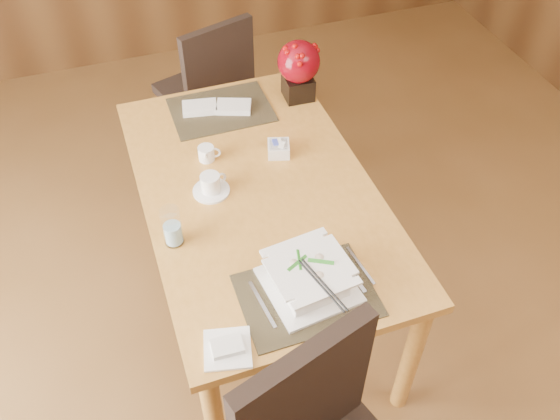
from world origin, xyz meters
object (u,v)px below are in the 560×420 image
object	(u,v)px
coffee_cup	(211,185)
water_glass	(172,227)
dining_table	(258,206)
far_chair	(210,86)
creamer_jug	(206,153)
soup_setting	(309,277)
berry_decor	(299,67)
sugar_caddy	(279,149)
bread_plate	(228,349)

from	to	relation	value
coffee_cup	water_glass	world-z (taller)	water_glass
dining_table	water_glass	world-z (taller)	water_glass
far_chair	water_glass	bearing A→B (deg)	53.12
coffee_cup	creamer_jug	distance (m)	0.20
dining_table	soup_setting	xyz separation A→B (m)	(0.02, -0.52, 0.15)
soup_setting	creamer_jug	size ratio (longest dim) A/B	3.64
soup_setting	berry_decor	distance (m)	1.12
creamer_jug	far_chair	xyz separation A→B (m)	(0.21, 0.85, -0.26)
sugar_caddy	dining_table	bearing A→B (deg)	-130.57
soup_setting	far_chair	world-z (taller)	far_chair
sugar_caddy	bread_plate	xyz separation A→B (m)	(-0.46, -0.83, -0.02)
water_glass	sugar_caddy	distance (m)	0.62
berry_decor	bread_plate	distance (m)	1.38
creamer_jug	sugar_caddy	distance (m)	0.30
creamer_jug	bread_plate	distance (m)	0.92
sugar_caddy	bread_plate	world-z (taller)	sugar_caddy
creamer_jug	soup_setting	bearing A→B (deg)	-61.12
water_glass	far_chair	distance (m)	1.37
sugar_caddy	water_glass	bearing A→B (deg)	-146.73
dining_table	bread_plate	distance (m)	0.74
creamer_jug	berry_decor	distance (m)	0.61
dining_table	soup_setting	bearing A→B (deg)	-88.01
far_chair	berry_decor	bearing A→B (deg)	100.71
dining_table	water_glass	size ratio (longest dim) A/B	9.21
berry_decor	far_chair	distance (m)	0.75
water_glass	soup_setting	bearing A→B (deg)	-42.24
creamer_jug	far_chair	size ratio (longest dim) A/B	0.09
soup_setting	creamer_jug	bearing A→B (deg)	95.64
dining_table	bread_plate	world-z (taller)	bread_plate
bread_plate	water_glass	bearing A→B (deg)	97.07
water_glass	creamer_jug	world-z (taller)	water_glass
berry_decor	bread_plate	xyz separation A→B (m)	(-0.68, -1.20, -0.16)
soup_setting	sugar_caddy	world-z (taller)	soup_setting
water_glass	far_chair	world-z (taller)	far_chair
far_chair	bread_plate	bearing A→B (deg)	60.17
bread_plate	far_chair	world-z (taller)	far_chair
dining_table	water_glass	bearing A→B (deg)	-155.78
coffee_cup	creamer_jug	bearing A→B (deg)	80.83
coffee_cup	berry_decor	bearing A→B (deg)	41.84
sugar_caddy	berry_decor	xyz separation A→B (m)	(0.22, 0.36, 0.13)
water_glass	bread_plate	bearing A→B (deg)	-82.93
soup_setting	berry_decor	size ratio (longest dim) A/B	1.11
water_glass	sugar_caddy	bearing A→B (deg)	33.27
dining_table	creamer_jug	size ratio (longest dim) A/B	17.20
dining_table	berry_decor	size ratio (longest dim) A/B	5.26
soup_setting	creamer_jug	xyz separation A→B (m)	(-0.16, 0.76, -0.03)
coffee_cup	water_glass	bearing A→B (deg)	-132.35
coffee_cup	far_chair	size ratio (longest dim) A/B	0.16
bread_plate	dining_table	bearing A→B (deg)	64.95
berry_decor	soup_setting	bearing A→B (deg)	-108.47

